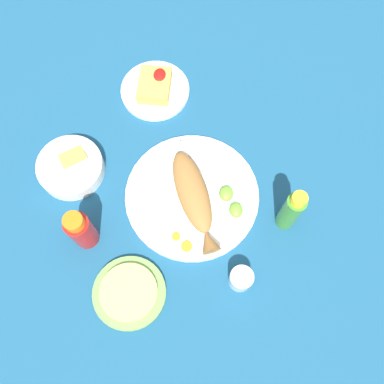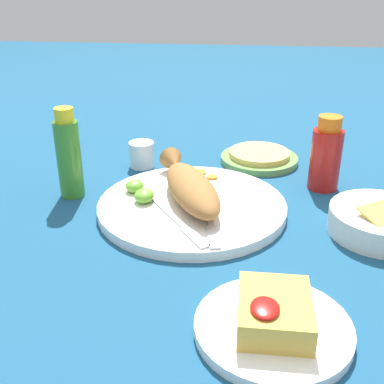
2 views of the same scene
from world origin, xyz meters
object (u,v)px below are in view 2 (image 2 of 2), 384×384
object	(u,v)px
main_plate	(192,207)
hot_sauce_bottle_red	(326,156)
salt_cup	(142,156)
hot_sauce_bottle_green	(69,156)
fried_fish	(190,186)
fork_near	(211,223)
side_plate_fries	(273,328)
fork_far	(182,225)
tortilla_plate	(259,159)
guacamole_bowl	(381,220)

from	to	relation	value
main_plate	hot_sauce_bottle_red	bearing A→B (deg)	117.81
hot_sauce_bottle_red	salt_cup	size ratio (longest dim) A/B	2.64
main_plate	hot_sauce_bottle_green	xyz separation A→B (m)	(-0.04, -0.24, 0.07)
fried_fish	hot_sauce_bottle_green	world-z (taller)	hot_sauce_bottle_green
fork_near	side_plate_fries	bearing A→B (deg)	12.96
fork_near	fork_far	bearing A→B (deg)	-86.08
salt_cup	fork_far	bearing A→B (deg)	23.82
main_plate	tortilla_plate	distance (m)	0.28
fork_near	salt_cup	bearing A→B (deg)	-157.23
fork_far	hot_sauce_bottle_red	xyz separation A→B (m)	(-0.22, 0.25, 0.05)
hot_sauce_bottle_green	tortilla_plate	xyz separation A→B (m)	(-0.21, 0.36, -0.07)
hot_sauce_bottle_red	salt_cup	bearing A→B (deg)	-100.38
guacamole_bowl	main_plate	bearing A→B (deg)	-97.68
salt_cup	guacamole_bowl	distance (m)	0.51
main_plate	fried_fish	bearing A→B (deg)	-157.11
fork_near	hot_sauce_bottle_green	size ratio (longest dim) A/B	1.07
hot_sauce_bottle_red	hot_sauce_bottle_green	bearing A→B (deg)	-79.47
main_plate	hot_sauce_bottle_red	distance (m)	0.28
fork_far	salt_cup	distance (m)	0.31
fork_near	tortilla_plate	world-z (taller)	fork_near
fried_fish	salt_cup	world-z (taller)	fried_fish
main_plate	guacamole_bowl	distance (m)	0.32
fork_far	hot_sauce_bottle_green	xyz separation A→B (m)	(-0.13, -0.23, 0.06)
fork_far	fork_near	bearing A→B (deg)	68.25
fried_fish	guacamole_bowl	xyz separation A→B (m)	(0.06, 0.32, -0.02)
fork_near	hot_sauce_bottle_red	bearing A→B (deg)	125.71
hot_sauce_bottle_red	tortilla_plate	size ratio (longest dim) A/B	0.85
side_plate_fries	fork_far	bearing A→B (deg)	-147.07
guacamole_bowl	tortilla_plate	xyz separation A→B (m)	(-0.30, -0.19, -0.02)
hot_sauce_bottle_green	guacamole_bowl	distance (m)	0.56
fried_fish	tortilla_plate	distance (m)	0.28
fried_fish	hot_sauce_bottle_green	size ratio (longest dim) A/B	1.57
fork_near	tortilla_plate	distance (m)	0.34
fried_fish	fork_near	size ratio (longest dim) A/B	1.47
fried_fish	fork_near	xyz separation A→B (m)	(0.09, 0.05, -0.02)
hot_sauce_bottle_red	tortilla_plate	xyz separation A→B (m)	(-0.12, -0.12, -0.06)
side_plate_fries	tortilla_plate	size ratio (longest dim) A/B	1.11
fried_fish	side_plate_fries	size ratio (longest dim) A/B	1.42
fork_far	side_plate_fries	size ratio (longest dim) A/B	0.83
hot_sauce_bottle_red	guacamole_bowl	xyz separation A→B (m)	(0.17, 0.07, -0.04)
hot_sauce_bottle_green	side_plate_fries	bearing A→B (deg)	46.99
guacamole_bowl	fried_fish	bearing A→B (deg)	-99.88
main_plate	tortilla_plate	bearing A→B (deg)	154.25
hot_sauce_bottle_red	hot_sauce_bottle_green	xyz separation A→B (m)	(0.09, -0.48, 0.01)
fried_fish	tortilla_plate	xyz separation A→B (m)	(-0.24, 0.13, -0.04)
main_plate	tortilla_plate	xyz separation A→B (m)	(-0.25, 0.12, -0.00)
fried_fish	hot_sauce_bottle_green	xyz separation A→B (m)	(-0.03, -0.23, 0.04)
fork_near	fork_far	distance (m)	0.05
hot_sauce_bottle_green	side_plate_fries	distance (m)	0.51
hot_sauce_bottle_green	salt_cup	world-z (taller)	hot_sauce_bottle_green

